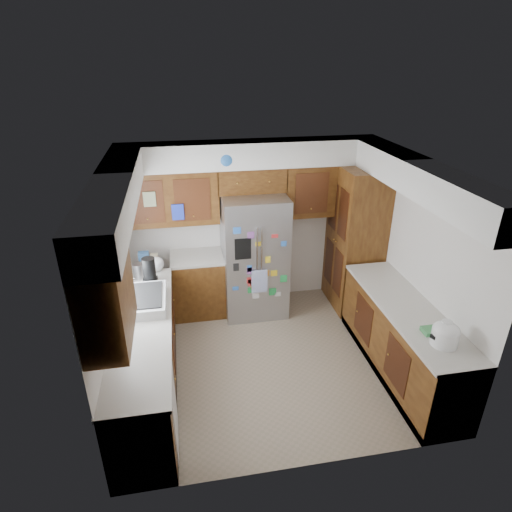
{
  "coord_description": "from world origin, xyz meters",
  "views": [
    {
      "loc": [
        -0.97,
        -4.28,
        3.57
      ],
      "look_at": [
        -0.13,
        0.35,
        1.31
      ],
      "focal_mm": 30.0,
      "sensor_mm": 36.0,
      "label": 1
    }
  ],
  "objects_px": {
    "pantry": "(355,239)",
    "rice_cooker": "(445,334)",
    "paper_towel": "(445,332)",
    "fridge": "(254,256)"
  },
  "relations": [
    {
      "from": "pantry",
      "to": "rice_cooker",
      "type": "xyz_separation_m",
      "value": [
        -0.0,
        -2.34,
        -0.03
      ]
    },
    {
      "from": "rice_cooker",
      "to": "pantry",
      "type": "bearing_deg",
      "value": 89.99
    },
    {
      "from": "paper_towel",
      "to": "rice_cooker",
      "type": "bearing_deg",
      "value": -119.36
    },
    {
      "from": "pantry",
      "to": "paper_towel",
      "type": "distance_m",
      "value": 2.3
    },
    {
      "from": "pantry",
      "to": "rice_cooker",
      "type": "bearing_deg",
      "value": -90.01
    },
    {
      "from": "fridge",
      "to": "paper_towel",
      "type": "distance_m",
      "value": 2.81
    },
    {
      "from": "pantry",
      "to": "paper_towel",
      "type": "bearing_deg",
      "value": -89.45
    },
    {
      "from": "pantry",
      "to": "fridge",
      "type": "height_order",
      "value": "pantry"
    },
    {
      "from": "pantry",
      "to": "fridge",
      "type": "relative_size",
      "value": 1.19
    },
    {
      "from": "rice_cooker",
      "to": "paper_towel",
      "type": "height_order",
      "value": "paper_towel"
    }
  ]
}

